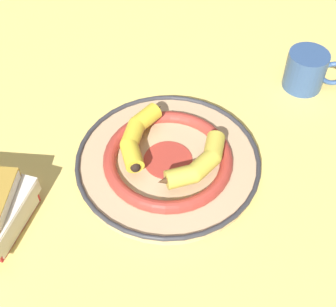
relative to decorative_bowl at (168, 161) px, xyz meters
name	(u,v)px	position (x,y,z in m)	size (l,w,h in m)	color
ground_plane	(168,152)	(0.04, -0.01, -0.02)	(2.80, 2.80, 0.00)	#E5CC6B
decorative_bowl	(168,161)	(0.00, 0.00, 0.00)	(0.36, 0.36, 0.04)	tan
banana_a	(137,134)	(0.04, 0.05, 0.04)	(0.17, 0.10, 0.03)	yellow
banana_b	(199,164)	(-0.05, -0.05, 0.04)	(0.12, 0.14, 0.04)	gold
coffee_mug	(307,70)	(0.19, -0.34, 0.03)	(0.09, 0.13, 0.09)	#335184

